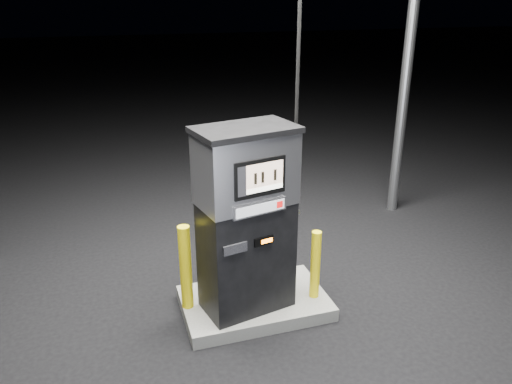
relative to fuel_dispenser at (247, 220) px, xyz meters
name	(u,v)px	position (x,y,z in m)	size (l,w,h in m)	color
ground	(255,309)	(0.12, 0.10, -1.17)	(80.00, 80.00, 0.00)	black
pump_island	(255,303)	(0.12, 0.10, -1.10)	(1.60, 1.00, 0.15)	#5F5F5A
fuel_dispenser	(247,220)	(0.00, 0.00, 0.00)	(1.15, 0.78, 4.13)	black
bollard_left	(186,268)	(-0.62, 0.17, -0.54)	(0.13, 0.13, 0.96)	yellow
bollard_right	(315,265)	(0.76, -0.07, -0.62)	(0.11, 0.11, 0.80)	yellow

